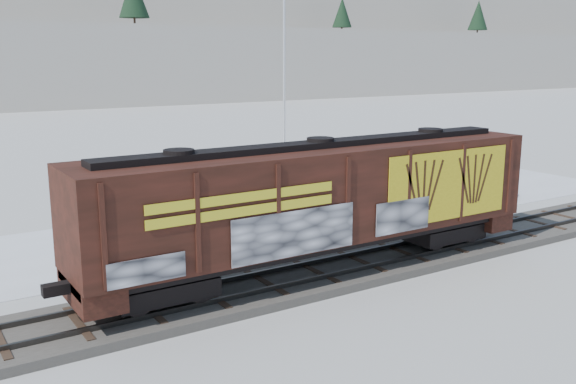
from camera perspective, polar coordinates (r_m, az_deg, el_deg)
ground at (r=24.54m, az=10.21°, el=-5.94°), size 500.00×500.00×0.00m
rail_track at (r=24.49m, az=10.22°, el=-5.61°), size 50.00×3.40×0.43m
parking_strip at (r=30.22m, az=0.54°, el=-2.28°), size 40.00×8.00×0.03m
hopper_railcar at (r=21.41m, az=2.86°, el=-0.54°), size 16.59×3.06×4.32m
flagpole at (r=39.13m, az=-0.21°, el=8.25°), size 2.30×0.90×12.97m
car_silver at (r=25.65m, az=-15.62°, el=-3.78°), size 4.13×2.19×1.34m
car_white at (r=31.60m, az=2.59°, el=-0.17°), size 4.92×2.20×1.57m
car_dark at (r=35.97m, az=16.40°, el=0.62°), size 4.76×3.02×1.28m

